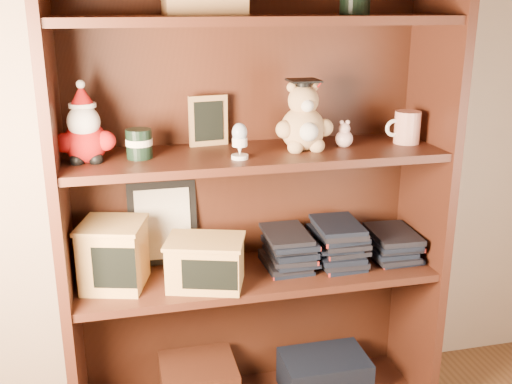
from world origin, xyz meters
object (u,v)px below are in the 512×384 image
grad_teddy_bear (303,123)px  teacher_mug (406,127)px  treats_box (114,254)px  bookcase (252,200)px

grad_teddy_bear → teacher_mug: grad_teddy_bear is taller
teacher_mug → treats_box: 1.00m
grad_teddy_bear → treats_box: (-0.59, 0.01, -0.38)m
bookcase → treats_box: bearing=-173.4°
grad_teddy_bear → teacher_mug: 0.35m
bookcase → teacher_mug: 0.55m
bookcase → teacher_mug: bookcase is taller
treats_box → grad_teddy_bear: bearing=-0.6°
bookcase → treats_box: bookcase is taller
teacher_mug → treats_box: bearing=-179.9°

